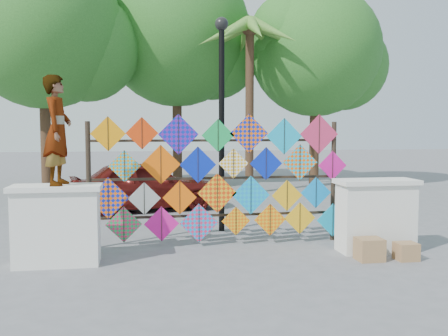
{
  "coord_description": "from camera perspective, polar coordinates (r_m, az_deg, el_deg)",
  "views": [
    {
      "loc": [
        -1.35,
        -8.33,
        2.17
      ],
      "look_at": [
        0.12,
        0.6,
        1.45
      ],
      "focal_mm": 40.0,
      "sensor_mm": 36.0,
      "label": 1
    }
  ],
  "objects": [
    {
      "name": "vendor_woman",
      "position": [
        8.24,
        -18.48,
        4.11
      ],
      "size": [
        0.49,
        0.68,
        1.72
      ],
      "primitive_type": "imported",
      "rotation": [
        0.0,
        0.0,
        1.44
      ],
      "color": "#99999E",
      "rests_on": "parapet_left"
    },
    {
      "name": "tree_west",
      "position": [
        17.92,
        -19.64,
        14.6
      ],
      "size": [
        5.85,
        5.2,
        8.01
      ],
      "color": "#4F3321",
      "rests_on": "ground"
    },
    {
      "name": "cardboard_box_far",
      "position": [
        8.88,
        20.1,
        -8.94
      ],
      "size": [
        0.34,
        0.32,
        0.29
      ],
      "primitive_type": "cube",
      "color": "#A0804D",
      "rests_on": "ground"
    },
    {
      "name": "kite_rack",
      "position": [
        9.22,
        -0.42,
        -1.28
      ],
      "size": [
        4.9,
        0.24,
        2.44
      ],
      "color": "black",
      "rests_on": "ground"
    },
    {
      "name": "palm_tree",
      "position": [
        16.94,
        2.97,
        13.98
      ],
      "size": [
        3.62,
        3.62,
        5.83
      ],
      "color": "#4F3321",
      "rests_on": "ground"
    },
    {
      "name": "ground",
      "position": [
        8.72,
        -0.14,
        -9.88
      ],
      "size": [
        80.0,
        80.0,
        0.0
      ],
      "primitive_type": "plane",
      "color": "gray",
      "rests_on": "ground"
    },
    {
      "name": "parapet_left",
      "position": [
        8.38,
        -18.56,
        -6.15
      ],
      "size": [
        1.4,
        0.65,
        1.28
      ],
      "color": "white",
      "rests_on": "ground"
    },
    {
      "name": "sedan",
      "position": [
        13.41,
        -9.03,
        -1.95
      ],
      "size": [
        4.15,
        2.3,
        1.33
      ],
      "primitive_type": "imported",
      "rotation": [
        0.0,
        0.0,
        1.76
      ],
      "color": "#56110E",
      "rests_on": "ground"
    },
    {
      "name": "parapet_right",
      "position": [
        9.21,
        16.95,
        -5.16
      ],
      "size": [
        1.4,
        0.65,
        1.28
      ],
      "color": "white",
      "rests_on": "ground"
    },
    {
      "name": "tree_east",
      "position": [
        19.2,
        10.64,
        12.9
      ],
      "size": [
        5.4,
        4.8,
        7.42
      ],
      "color": "#4F3321",
      "rests_on": "ground"
    },
    {
      "name": "lamppost",
      "position": [
        10.48,
        -0.27,
        7.39
      ],
      "size": [
        0.28,
        0.28,
        4.46
      ],
      "color": "black",
      "rests_on": "ground"
    },
    {
      "name": "tree_mid",
      "position": [
        19.75,
        -5.13,
        15.04
      ],
      "size": [
        6.3,
        5.6,
        8.61
      ],
      "color": "#4F3321",
      "rests_on": "ground"
    },
    {
      "name": "cardboard_box_near",
      "position": [
        8.66,
        16.28,
        -8.91
      ],
      "size": [
        0.42,
        0.37,
        0.37
      ],
      "primitive_type": "cube",
      "color": "#A0804D",
      "rests_on": "ground"
    }
  ]
}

